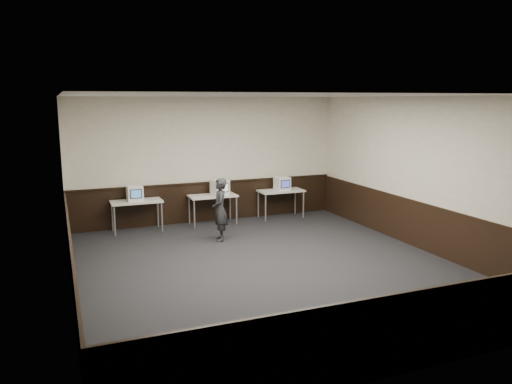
% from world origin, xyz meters
% --- Properties ---
extents(floor, '(8.00, 8.00, 0.00)m').
position_xyz_m(floor, '(0.00, 0.00, 0.00)').
color(floor, black).
rests_on(floor, ground).
extents(ceiling, '(8.00, 8.00, 0.00)m').
position_xyz_m(ceiling, '(0.00, 0.00, 3.20)').
color(ceiling, white).
rests_on(ceiling, back_wall).
extents(back_wall, '(7.00, 0.00, 7.00)m').
position_xyz_m(back_wall, '(0.00, 4.00, 1.60)').
color(back_wall, beige).
rests_on(back_wall, ground).
extents(front_wall, '(7.00, 0.00, 7.00)m').
position_xyz_m(front_wall, '(0.00, -4.00, 1.60)').
color(front_wall, beige).
rests_on(front_wall, ground).
extents(left_wall, '(0.00, 8.00, 8.00)m').
position_xyz_m(left_wall, '(-3.50, 0.00, 1.60)').
color(left_wall, beige).
rests_on(left_wall, ground).
extents(right_wall, '(0.00, 8.00, 8.00)m').
position_xyz_m(right_wall, '(3.50, 0.00, 1.60)').
color(right_wall, beige).
rests_on(right_wall, ground).
extents(wainscot_back, '(6.98, 0.04, 1.00)m').
position_xyz_m(wainscot_back, '(0.00, 3.98, 0.50)').
color(wainscot_back, black).
rests_on(wainscot_back, back_wall).
extents(wainscot_front, '(6.98, 0.04, 1.00)m').
position_xyz_m(wainscot_front, '(0.00, -3.98, 0.50)').
color(wainscot_front, black).
rests_on(wainscot_front, front_wall).
extents(wainscot_left, '(0.04, 7.98, 1.00)m').
position_xyz_m(wainscot_left, '(-3.48, 0.00, 0.50)').
color(wainscot_left, black).
rests_on(wainscot_left, left_wall).
extents(wainscot_right, '(0.04, 7.98, 1.00)m').
position_xyz_m(wainscot_right, '(3.48, 0.00, 0.50)').
color(wainscot_right, black).
rests_on(wainscot_right, right_wall).
extents(wainscot_rail, '(6.98, 0.06, 0.04)m').
position_xyz_m(wainscot_rail, '(0.00, 3.96, 1.02)').
color(wainscot_rail, black).
rests_on(wainscot_rail, wainscot_back).
extents(desk_left, '(1.20, 0.60, 0.75)m').
position_xyz_m(desk_left, '(-1.90, 3.60, 0.68)').
color(desk_left, silver).
rests_on(desk_left, ground).
extents(desk_center, '(1.20, 0.60, 0.75)m').
position_xyz_m(desk_center, '(0.00, 3.60, 0.68)').
color(desk_center, silver).
rests_on(desk_center, ground).
extents(desk_right, '(1.20, 0.60, 0.75)m').
position_xyz_m(desk_right, '(1.90, 3.60, 0.68)').
color(desk_right, silver).
rests_on(desk_right, ground).
extents(emac_left, '(0.37, 0.40, 0.36)m').
position_xyz_m(emac_left, '(-1.93, 3.60, 0.93)').
color(emac_left, white).
rests_on(emac_left, desk_left).
extents(emac_center, '(0.44, 0.46, 0.38)m').
position_xyz_m(emac_center, '(0.19, 3.58, 0.94)').
color(emac_center, white).
rests_on(emac_center, desk_center).
extents(emac_right, '(0.37, 0.40, 0.35)m').
position_xyz_m(emac_right, '(1.92, 3.58, 0.93)').
color(emac_right, white).
rests_on(emac_right, desk_right).
extents(person, '(0.45, 0.58, 1.42)m').
position_xyz_m(person, '(-0.29, 2.10, 0.71)').
color(person, black).
rests_on(person, ground).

